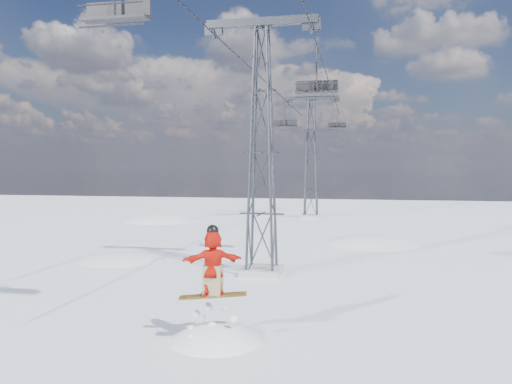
{
  "coord_description": "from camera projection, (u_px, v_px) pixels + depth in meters",
  "views": [
    {
      "loc": [
        4.95,
        -13.97,
        4.9
      ],
      "look_at": [
        1.44,
        3.53,
        3.97
      ],
      "focal_mm": 35.0,
      "sensor_mm": 36.0,
      "label": 1
    }
  ],
  "objects": [
    {
      "name": "lift_chair_near",
      "position": [
        116.0,
        12.0,
        13.34
      ],
      "size": [
        1.85,
        0.53,
        2.29
      ],
      "color": "black",
      "rests_on": "ground"
    },
    {
      "name": "lift_chair_mid",
      "position": [
        317.0,
        88.0,
        24.61
      ],
      "size": [
        2.09,
        0.6,
        2.6
      ],
      "color": "black",
      "rests_on": "ground"
    },
    {
      "name": "lift_tower_far",
      "position": [
        311.0,
        160.0,
        46.78
      ],
      "size": [
        5.2,
        1.8,
        11.43
      ],
      "color": "#999999",
      "rests_on": "ground"
    },
    {
      "name": "lift_chair_extra",
      "position": [
        337.0,
        125.0,
        50.91
      ],
      "size": [
        1.82,
        0.52,
        2.26
      ],
      "color": "black",
      "rests_on": "ground"
    },
    {
      "name": "ground",
      "position": [
        186.0,
        330.0,
        14.91
      ],
      "size": [
        120.0,
        120.0,
        0.0
      ],
      "primitive_type": "plane",
      "color": "white",
      "rests_on": "ground"
    },
    {
      "name": "lift_chair_far",
      "position": [
        284.0,
        124.0,
        44.71
      ],
      "size": [
        2.22,
        0.64,
        2.75
      ],
      "color": "black",
      "rests_on": "ground"
    },
    {
      "name": "haul_cables",
      "position": [
        294.0,
        77.0,
        33.28
      ],
      "size": [
        4.46,
        51.0,
        0.06
      ],
      "color": "black",
      "rests_on": "ground"
    },
    {
      "name": "snow_terrain",
      "position": [
        221.0,
        360.0,
        37.15
      ],
      "size": [
        39.0,
        37.0,
        22.0
      ],
      "color": "white",
      "rests_on": "ground"
    },
    {
      "name": "lift_tower_near",
      "position": [
        262.0,
        153.0,
        22.3
      ],
      "size": [
        5.2,
        1.8,
        11.43
      ],
      "color": "#999999",
      "rests_on": "ground"
    }
  ]
}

